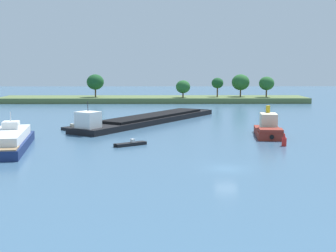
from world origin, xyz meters
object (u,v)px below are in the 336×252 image
Objects in this scene: cargo_barge at (148,119)px; white_riverboat at (9,141)px; tugboat at (269,129)px; channel_buoy_red at (284,141)px; small_motorboat at (74,128)px; fishing_skiff at (130,144)px.

white_riverboat is (-18.67, -30.03, 0.39)m from cargo_barge.
white_riverboat reaches higher than tugboat.
white_riverboat is at bearing -176.59° from channel_buoy_red.
tugboat is at bearing 16.82° from white_riverboat.
channel_buoy_red reaches higher than small_motorboat.
channel_buoy_red is at bearing -53.07° from cargo_barge.
cargo_barge is at bearing 138.54° from tugboat.
small_motorboat is 38.94m from channel_buoy_red.
cargo_barge is at bearing 86.24° from fishing_skiff.
tugboat is 27.44m from cargo_barge.
channel_buoy_red is (22.59, -0.56, 0.56)m from fishing_skiff.
tugboat is at bearing -41.46° from cargo_barge.
small_motorboat is (-13.37, -9.03, -0.55)m from cargo_barge.
white_riverboat is 39.54m from channel_buoy_red.
tugboat is 9.52m from channel_buoy_red.
cargo_barge is (1.78, 27.12, 0.59)m from fishing_skiff.
white_riverboat is 10.01× the size of channel_buoy_red.
small_motorboat is at bearing -145.98° from cargo_barge.
fishing_skiff is (-22.35, -8.95, -1.00)m from tugboat.
cargo_barge is 8.73× the size of small_motorboat.
fishing_skiff is at bearing 9.77° from white_riverboat.
cargo_barge is 34.62m from channel_buoy_red.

